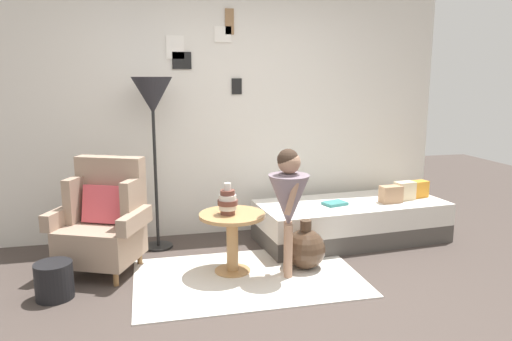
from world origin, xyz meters
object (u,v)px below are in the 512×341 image
(floor_lamp, at_px, (153,102))
(magazine_basket, at_px, (54,281))
(book_on_daybed, at_px, (335,203))
(vase_striped, at_px, (228,201))
(daybed, at_px, (351,221))
(side_table, at_px, (232,230))
(person_child, at_px, (289,196))
(demijohn_near, at_px, (305,249))
(armchair, at_px, (104,221))

(floor_lamp, relative_size, magazine_basket, 5.89)
(book_on_daybed, bearing_deg, vase_striped, -156.75)
(daybed, distance_m, side_table, 1.46)
(book_on_daybed, bearing_deg, magazine_basket, -165.28)
(book_on_daybed, height_order, magazine_basket, book_on_daybed)
(person_child, bearing_deg, demijohn_near, 31.43)
(armchair, bearing_deg, book_on_daybed, 4.58)
(armchair, height_order, book_on_daybed, armchair)
(vase_striped, distance_m, person_child, 0.51)
(daybed, relative_size, person_child, 1.81)
(daybed, relative_size, side_table, 3.51)
(armchair, height_order, floor_lamp, floor_lamp)
(armchair, distance_m, person_child, 1.60)
(daybed, distance_m, demijohn_near, 0.93)
(side_table, distance_m, floor_lamp, 1.43)
(person_child, bearing_deg, side_table, 158.16)
(daybed, height_order, demijohn_near, demijohn_near)
(armchair, distance_m, side_table, 1.10)
(floor_lamp, xyz_separation_m, book_on_daybed, (1.73, -0.29, -1.00))
(side_table, height_order, book_on_daybed, side_table)
(vase_striped, relative_size, person_child, 0.25)
(side_table, xyz_separation_m, book_on_daybed, (1.13, 0.49, 0.04))
(armchair, relative_size, side_table, 1.74)
(side_table, height_order, person_child, person_child)
(person_child, height_order, demijohn_near, person_child)
(side_table, bearing_deg, demijohn_near, -5.16)
(book_on_daybed, bearing_deg, person_child, -135.97)
(armchair, xyz_separation_m, book_on_daybed, (2.18, 0.17, -0.02))
(side_table, bearing_deg, vase_striped, -160.21)
(demijohn_near, distance_m, magazine_basket, 2.04)
(vase_striped, height_order, person_child, person_child)
(side_table, height_order, magazine_basket, side_table)
(demijohn_near, relative_size, magazine_basket, 1.56)
(daybed, bearing_deg, person_child, -140.83)
(person_child, distance_m, magazine_basket, 1.92)
(armchair, bearing_deg, side_table, -16.39)
(side_table, bearing_deg, person_child, -21.84)
(book_on_daybed, relative_size, magazine_basket, 0.79)
(person_child, bearing_deg, book_on_daybed, 44.03)
(person_child, bearing_deg, vase_striped, 161.26)
(book_on_daybed, xyz_separation_m, demijohn_near, (-0.49, -0.54, -0.24))
(floor_lamp, bearing_deg, daybed, -6.46)
(vase_striped, distance_m, magazine_basket, 1.46)
(armchair, relative_size, vase_striped, 3.63)
(person_child, bearing_deg, magazine_basket, -179.97)
(daybed, bearing_deg, armchair, -174.21)
(book_on_daybed, bearing_deg, demijohn_near, -132.07)
(side_table, bearing_deg, floor_lamp, 127.83)
(vase_striped, distance_m, floor_lamp, 1.25)
(demijohn_near, height_order, magazine_basket, demijohn_near)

